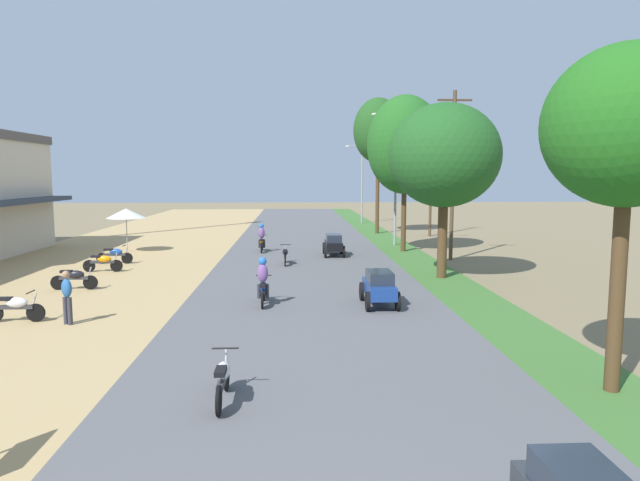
% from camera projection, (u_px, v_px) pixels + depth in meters
% --- Properties ---
extents(parked_motorbike_second, '(1.80, 0.54, 0.94)m').
position_uv_depth(parked_motorbike_second, '(15.00, 306.00, 16.86)').
color(parked_motorbike_second, black).
rests_on(parked_motorbike_second, dirt_shoulder).
extents(parked_motorbike_third, '(1.80, 0.54, 0.94)m').
position_uv_depth(parked_motorbike_third, '(75.00, 277.00, 21.65)').
color(parked_motorbike_third, black).
rests_on(parked_motorbike_third, dirt_shoulder).
extents(parked_motorbike_fourth, '(1.80, 0.54, 0.94)m').
position_uv_depth(parked_motorbike_fourth, '(103.00, 261.00, 25.69)').
color(parked_motorbike_fourth, black).
rests_on(parked_motorbike_fourth, dirt_shoulder).
extents(parked_motorbike_fifth, '(1.80, 0.54, 0.94)m').
position_uv_depth(parked_motorbike_fifth, '(115.00, 254.00, 28.08)').
color(parked_motorbike_fifth, black).
rests_on(parked_motorbike_fifth, dirt_shoulder).
extents(vendor_umbrella, '(2.20, 2.20, 2.52)m').
position_uv_depth(vendor_umbrella, '(126.00, 213.00, 32.21)').
color(vendor_umbrella, '#99999E').
rests_on(vendor_umbrella, dirt_shoulder).
extents(pedestrian_on_shoulder, '(0.43, 0.39, 1.62)m').
position_uv_depth(pedestrian_on_shoulder, '(67.00, 295.00, 16.54)').
color(pedestrian_on_shoulder, '#33333D').
rests_on(pedestrian_on_shoulder, dirt_shoulder).
extents(median_tree_nearest, '(3.26, 3.26, 6.97)m').
position_uv_depth(median_tree_nearest, '(627.00, 128.00, 10.91)').
color(median_tree_nearest, '#4C351E').
rests_on(median_tree_nearest, median_strip).
extents(median_tree_second, '(4.73, 4.73, 7.47)m').
position_uv_depth(median_tree_second, '(444.00, 156.00, 23.71)').
color(median_tree_second, '#4C351E').
rests_on(median_tree_second, median_strip).
extents(median_tree_third, '(4.37, 4.37, 9.01)m').
position_uv_depth(median_tree_third, '(405.00, 145.00, 32.08)').
color(median_tree_third, '#4C351E').
rests_on(median_tree_third, median_strip).
extents(median_tree_fourth, '(3.75, 3.75, 10.23)m').
position_uv_depth(median_tree_fourth, '(378.00, 131.00, 42.09)').
color(median_tree_fourth, '#4C351E').
rests_on(median_tree_fourth, median_strip).
extents(streetlamp_near, '(3.16, 0.20, 8.42)m').
position_uv_depth(streetlamp_near, '(396.00, 169.00, 35.18)').
color(streetlamp_near, gray).
rests_on(streetlamp_near, median_strip).
extents(streetlamp_mid, '(3.16, 0.20, 7.34)m').
position_uv_depth(streetlamp_mid, '(362.00, 177.00, 52.26)').
color(streetlamp_mid, gray).
rests_on(streetlamp_mid, median_strip).
extents(utility_pole_near, '(1.80, 0.20, 8.85)m').
position_uv_depth(utility_pole_near, '(453.00, 173.00, 29.28)').
color(utility_pole_near, brown).
rests_on(utility_pole_near, ground).
extents(utility_pole_far, '(1.80, 0.20, 9.26)m').
position_uv_depth(utility_pole_far, '(431.00, 171.00, 40.96)').
color(utility_pole_far, brown).
rests_on(utility_pole_far, ground).
extents(car_sedan_blue, '(1.10, 2.26, 1.19)m').
position_uv_depth(car_sedan_blue, '(379.00, 286.00, 18.91)').
color(car_sedan_blue, navy).
rests_on(car_sedan_blue, road_strip).
extents(car_sedan_black, '(1.10, 2.26, 1.19)m').
position_uv_depth(car_sedan_black, '(334.00, 244.00, 30.77)').
color(car_sedan_black, black).
rests_on(car_sedan_black, road_strip).
extents(motorbike_ahead_second, '(0.54, 1.80, 0.94)m').
position_uv_depth(motorbike_ahead_second, '(223.00, 377.00, 10.86)').
color(motorbike_ahead_second, black).
rests_on(motorbike_ahead_second, road_strip).
extents(motorbike_ahead_third, '(0.54, 1.80, 1.66)m').
position_uv_depth(motorbike_ahead_third, '(263.00, 282.00, 18.99)').
color(motorbike_ahead_third, black).
rests_on(motorbike_ahead_third, road_strip).
extents(motorbike_ahead_fourth, '(0.54, 1.80, 0.94)m').
position_uv_depth(motorbike_ahead_fourth, '(285.00, 254.00, 27.82)').
color(motorbike_ahead_fourth, black).
rests_on(motorbike_ahead_fourth, road_strip).
extents(motorbike_ahead_fifth, '(0.54, 1.80, 1.66)m').
position_uv_depth(motorbike_ahead_fifth, '(262.00, 238.00, 32.31)').
color(motorbike_ahead_fifth, black).
rests_on(motorbike_ahead_fifth, road_strip).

